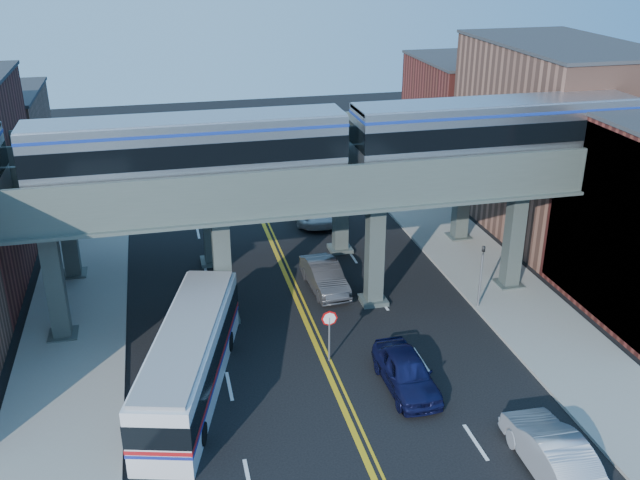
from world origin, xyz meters
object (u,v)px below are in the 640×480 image
object	(u,v)px
car_lane_a	(406,372)
car_parked_curb	(552,452)
transit_train	(188,149)
car_lane_d	(311,189)
car_lane_b	(325,276)
stop_sign	(329,328)
transit_bus	(190,360)
traffic_signal	(481,270)
car_lane_c	(314,206)

from	to	relation	value
car_lane_a	car_parked_curb	distance (m)	7.13
transit_train	car_lane_d	distance (m)	20.63
car_lane_b	stop_sign	bearing A→B (deg)	-105.59
transit_train	transit_bus	world-z (taller)	transit_train
transit_bus	car_lane_d	world-z (taller)	transit_bus
transit_train	car_lane_b	size ratio (longest dim) A/B	9.45
car_lane_b	car_lane_d	size ratio (longest dim) A/B	0.82
car_parked_curb	car_lane_a	bearing A→B (deg)	-59.65
transit_bus	stop_sign	bearing A→B (deg)	-67.25
stop_sign	car_parked_curb	bearing A→B (deg)	-55.80
traffic_signal	car_lane_d	bearing A→B (deg)	105.18
car_lane_c	stop_sign	bearing A→B (deg)	-98.82
transit_bus	car_lane_c	distance (m)	21.10
traffic_signal	car_lane_d	world-z (taller)	traffic_signal
car_lane_b	car_lane_d	xyz separation A→B (m)	(2.43, 14.23, 0.06)
stop_sign	transit_bus	world-z (taller)	transit_bus
car_lane_d	car_parked_curb	size ratio (longest dim) A/B	1.12
transit_train	stop_sign	size ratio (longest dim) A/B	17.31
car_lane_a	stop_sign	bearing A→B (deg)	132.74
transit_train	car_lane_c	world-z (taller)	transit_train
transit_train	car_lane_a	xyz separation A→B (m)	(8.28, -7.89, -8.38)
car_lane_b	car_parked_curb	bearing A→B (deg)	-77.47
transit_train	stop_sign	xyz separation A→B (m)	(5.53, -5.00, -7.44)
car_lane_c	car_parked_curb	bearing A→B (deg)	-82.21
traffic_signal	car_lane_d	distance (m)	19.03
traffic_signal	car_lane_c	bearing A→B (deg)	110.47
stop_sign	car_parked_curb	distance (m)	11.07
transit_train	car_lane_b	distance (m)	11.16
traffic_signal	car_lane_b	size ratio (longest dim) A/B	0.85
car_lane_c	car_parked_curb	xyz separation A→B (m)	(2.86, -27.02, -0.01)
car_lane_c	transit_bus	bearing A→B (deg)	-115.76
traffic_signal	car_lane_a	distance (m)	8.64
transit_train	car_parked_curb	size ratio (longest dim) A/B	8.68
transit_bus	car_lane_b	bearing A→B (deg)	-29.50
car_lane_b	car_lane_c	bearing A→B (deg)	76.73
car_lane_c	car_lane_d	distance (m)	3.46
car_parked_curb	traffic_signal	bearing A→B (deg)	-101.18
transit_train	car_lane_c	bearing A→B (deg)	55.49
car_lane_a	car_lane_b	distance (m)	10.05
car_parked_curb	transit_train	bearing A→B (deg)	-48.89
car_lane_d	car_lane_b	bearing A→B (deg)	-104.40
transit_train	car_parked_curb	bearing A→B (deg)	-50.28
transit_train	transit_bus	size ratio (longest dim) A/B	3.91
traffic_signal	car_lane_b	distance (m)	8.59
transit_bus	car_lane_c	bearing A→B (deg)	-11.96
stop_sign	car_lane_d	world-z (taller)	stop_sign
transit_train	car_parked_curb	distance (m)	20.16
stop_sign	car_lane_b	world-z (taller)	stop_sign
car_lane_a	car_parked_curb	bearing A→B (deg)	-61.88
stop_sign	car_lane_b	distance (m)	7.31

